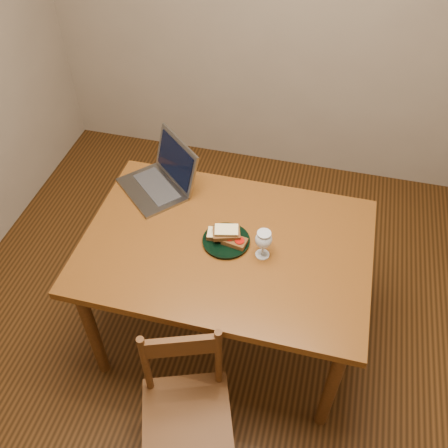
% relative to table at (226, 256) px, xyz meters
% --- Properties ---
extents(floor, '(3.20, 3.20, 0.02)m').
position_rel_table_xyz_m(floor, '(0.01, -0.03, -0.66)').
color(floor, black).
rests_on(floor, ground).
extents(table, '(1.30, 0.90, 0.74)m').
position_rel_table_xyz_m(table, '(0.00, 0.00, 0.00)').
color(table, '#49290C').
rests_on(table, floor).
extents(chair, '(0.46, 0.45, 0.39)m').
position_rel_table_xyz_m(chair, '(-0.01, -0.64, -0.23)').
color(chair, '#38210B').
rests_on(chair, floor).
extents(plate, '(0.22, 0.22, 0.02)m').
position_rel_table_xyz_m(plate, '(-0.00, 0.01, 0.09)').
color(plate, black).
rests_on(plate, table).
extents(sandwich_cheese, '(0.11, 0.07, 0.03)m').
position_rel_table_xyz_m(sandwich_cheese, '(-0.04, 0.02, 0.12)').
color(sandwich_cheese, '#381E0C').
rests_on(sandwich_cheese, plate).
extents(sandwich_tomato, '(0.12, 0.08, 0.03)m').
position_rel_table_xyz_m(sandwich_tomato, '(0.04, -0.00, 0.12)').
color(sandwich_tomato, '#381E0C').
rests_on(sandwich_tomato, plate).
extents(sandwich_top, '(0.14, 0.10, 0.04)m').
position_rel_table_xyz_m(sandwich_top, '(-0.00, 0.01, 0.15)').
color(sandwich_top, '#381E0C').
rests_on(sandwich_top, plate).
extents(milk_glass, '(0.08, 0.08, 0.15)m').
position_rel_table_xyz_m(milk_glass, '(0.17, -0.03, 0.16)').
color(milk_glass, white).
rests_on(milk_glass, table).
extents(laptop, '(0.45, 0.45, 0.24)m').
position_rel_table_xyz_m(laptop, '(-0.40, 0.30, 0.15)').
color(laptop, slate).
rests_on(laptop, table).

